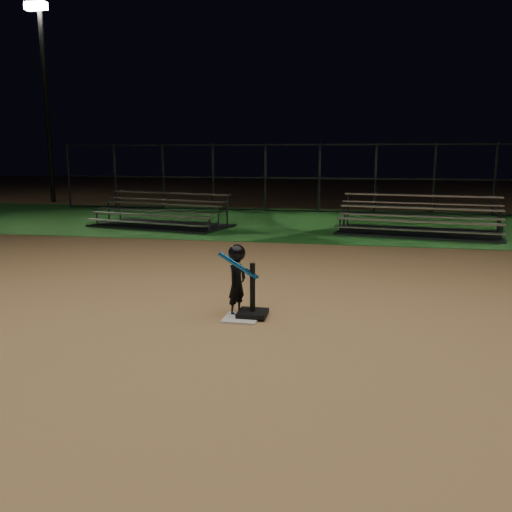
# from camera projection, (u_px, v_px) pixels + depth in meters

# --- Properties ---
(ground) EXTENTS (80.00, 80.00, 0.00)m
(ground) POSITION_uv_depth(u_px,v_px,m) (241.00, 319.00, 6.89)
(ground) COLOR #A67B4B
(ground) RESTS_ON ground
(grass_strip) EXTENTS (60.00, 8.00, 0.01)m
(grass_strip) POSITION_uv_depth(u_px,v_px,m) (311.00, 223.00, 16.52)
(grass_strip) COLOR #1A511A
(grass_strip) RESTS_ON ground
(home_plate) EXTENTS (0.45, 0.45, 0.02)m
(home_plate) POSITION_uv_depth(u_px,v_px,m) (241.00, 318.00, 6.89)
(home_plate) COLOR beige
(home_plate) RESTS_ON ground
(batting_tee) EXTENTS (0.38, 0.38, 0.71)m
(batting_tee) POSITION_uv_depth(u_px,v_px,m) (253.00, 306.00, 6.94)
(batting_tee) COLOR black
(batting_tee) RESTS_ON home_plate
(child_batter) EXTENTS (0.51, 0.44, 0.96)m
(child_batter) POSITION_uv_depth(u_px,v_px,m) (237.00, 278.00, 6.99)
(child_batter) COLOR black
(child_batter) RESTS_ON ground
(bleacher_left) EXTENTS (4.32, 2.77, 0.98)m
(bleacher_left) POSITION_uv_depth(u_px,v_px,m) (160.00, 220.00, 15.58)
(bleacher_left) COLOR #A5A5AA
(bleacher_left) RESTS_ON ground
(bleacher_right) EXTENTS (4.43, 2.64, 1.02)m
(bleacher_right) POSITION_uv_depth(u_px,v_px,m) (418.00, 227.00, 14.10)
(bleacher_right) COLOR #BCBCC1
(bleacher_right) RESTS_ON ground
(backstop_fence) EXTENTS (20.08, 0.08, 2.50)m
(backstop_fence) POSITION_uv_depth(u_px,v_px,m) (319.00, 178.00, 19.18)
(backstop_fence) COLOR #38383D
(backstop_fence) RESTS_ON ground
(light_pole_left) EXTENTS (0.90, 0.53, 8.30)m
(light_pole_left) POSITION_uv_depth(u_px,v_px,m) (44.00, 87.00, 22.61)
(light_pole_left) COLOR #2D2D30
(light_pole_left) RESTS_ON ground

